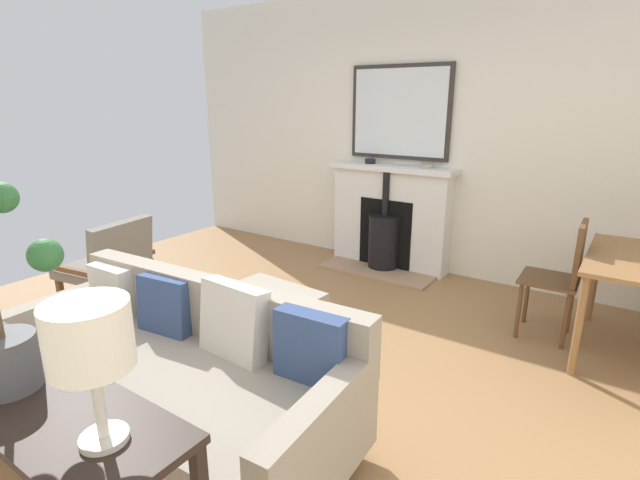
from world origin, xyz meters
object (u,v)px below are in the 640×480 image
Objects in this scene: ottoman at (264,315)px; table_lamp_far_end at (90,341)px; mantel_bowl_near at (370,161)px; fireplace at (389,222)px; sofa at (174,377)px; console_table at (0,388)px; dining_chair_near_fireplace at (563,271)px; armchair_accent at (110,261)px; mantel_bowl_far at (427,166)px.

ottoman is 2.19m from table_lamp_far_end.
table_lamp_far_end is at bearing 17.81° from mantel_bowl_near.
sofa is (3.11, 0.28, -0.15)m from fireplace.
fireplace is 1.82× the size of ottoman.
sofa is 0.86m from console_table.
mantel_bowl_near reaches higher than dining_chair_near_fireplace.
sofa reaches higher than armchair_accent.
armchair_accent is at bearing -25.13° from mantel_bowl_near.
fireplace is 11.70× the size of mantel_bowl_near.
table_lamp_far_end is at bearing 14.27° from fireplace.
dining_chair_near_fireplace is at bearing 127.75° from ottoman.
fireplace reaches higher than armchair_accent.
mantel_bowl_far is 3.98m from table_lamp_far_end.
armchair_accent is 2.28m from console_table.
ottoman is 0.81× the size of dining_chair_near_fireplace.
sofa is at bearing 66.57° from armchair_accent.
mantel_bowl_near reaches higher than fireplace.
armchair_accent is (2.38, -1.41, -0.04)m from fireplace.
console_table is (3.93, -0.08, -0.41)m from mantel_bowl_far.
dining_chair_near_fireplace is at bearing 147.20° from sofa.
ottoman is at bearing -152.16° from table_lamp_far_end.
armchair_accent is 1.87× the size of table_lamp_far_end.
console_table is 3.48m from dining_chair_near_fireplace.
mantel_bowl_near is at bearing -171.90° from console_table.
ottoman is at bearing -166.88° from sofa.
table_lamp_far_end is 3.29m from dining_chair_near_fireplace.
console_table is at bearing -1.18° from mantel_bowl_far.
mantel_bowl_near reaches higher than sofa.
console_table is (1.78, 0.23, 0.46)m from ottoman.
mantel_bowl_near is at bearing 154.87° from armchair_accent.
console_table is (0.78, 0.00, 0.36)m from sofa.
console_table is (1.51, 1.69, 0.25)m from armchair_accent.
fireplace is 1.95m from dining_chair_near_fireplace.
dining_chair_near_fireplace is (-1.35, 1.75, 0.29)m from ottoman.
table_lamp_far_end reaches higher than mantel_bowl_near.
sofa is (3.15, 0.56, -0.78)m from mantel_bowl_near.
mantel_bowl_near is at bearing -98.71° from fireplace.
mantel_bowl_near reaches higher than console_table.
table_lamp_far_end is (1.51, 2.40, 0.66)m from armchair_accent.
fireplace is 10.34× the size of mantel_bowl_far.
ottoman is at bearing -52.25° from dining_chair_near_fireplace.
armchair_accent reaches higher than ottoman.
sofa is at bearing 13.12° from ottoman.
sofa is 1.31m from table_lamp_far_end.
fireplace is 0.72× the size of console_table.
fireplace is at bearing -165.73° from table_lamp_far_end.
mantel_bowl_near is at bearing -169.97° from sofa.
console_table is at bearing 8.10° from mantel_bowl_near.
mantel_bowl_near is 0.26× the size of table_lamp_far_end.
dining_chair_near_fireplace is at bearing 154.18° from console_table.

